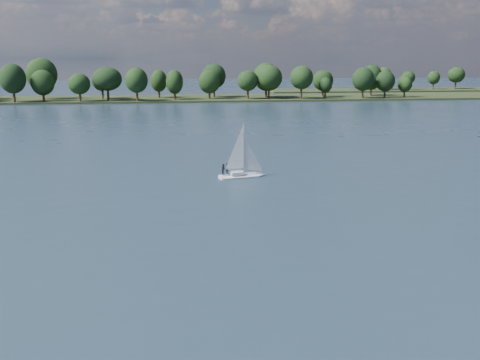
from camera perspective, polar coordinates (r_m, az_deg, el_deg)
name	(u,v)px	position (r m, az deg, el deg)	size (l,w,h in m)	color
ground	(185,136)	(121.97, -5.89, 4.73)	(700.00, 700.00, 0.00)	#233342
far_shore	(175,99)	(233.36, -6.98, 8.54)	(660.00, 40.00, 1.50)	black
far_shore_back	(462,90)	(325.72, 22.61, 8.85)	(220.00, 30.00, 1.40)	black
sailboat	(239,162)	(77.76, -0.08, 1.92)	(6.53, 3.08, 8.30)	silver
treeline	(170,80)	(229.08, -7.52, 10.48)	(562.53, 74.05, 18.77)	black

